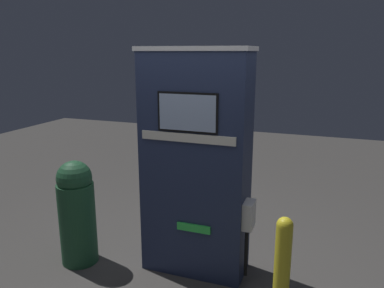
{
  "coord_description": "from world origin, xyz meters",
  "views": [
    {
      "loc": [
        1.13,
        -2.98,
        2.12
      ],
      "look_at": [
        0.0,
        0.11,
        1.31
      ],
      "focal_mm": 35.0,
      "sensor_mm": 36.0,
      "label": 1
    }
  ],
  "objects": [
    {
      "name": "gas_pump",
      "position": [
        0.0,
        0.22,
        1.09
      ],
      "size": [
        1.1,
        0.47,
        2.17
      ],
      "color": "#232D4C",
      "rests_on": "ground_plane"
    },
    {
      "name": "safety_bollard",
      "position": [
        0.9,
        -0.32,
        0.48
      ],
      "size": [
        0.13,
        0.13,
        0.92
      ],
      "color": "yellow",
      "rests_on": "ground_plane"
    },
    {
      "name": "ground_plane",
      "position": [
        0.0,
        0.0,
        0.0
      ],
      "size": [
        14.0,
        14.0,
        0.0
      ],
      "primitive_type": "plane",
      "color": "#423F3D"
    },
    {
      "name": "trash_bin",
      "position": [
        -1.17,
        -0.09,
        0.56
      ],
      "size": [
        0.37,
        0.37,
        1.08
      ],
      "color": "#1E4C2D",
      "rests_on": "ground_plane"
    }
  ]
}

